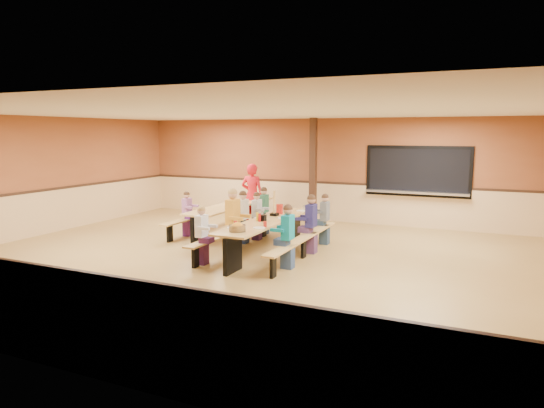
% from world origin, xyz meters
% --- Properties ---
extents(ground, '(12.00, 12.00, 0.00)m').
position_xyz_m(ground, '(0.00, 0.00, 0.00)').
color(ground, olive).
rests_on(ground, ground).
extents(room_envelope, '(12.04, 10.04, 3.02)m').
position_xyz_m(room_envelope, '(0.00, 0.00, 0.69)').
color(room_envelope, brown).
rests_on(room_envelope, ground).
extents(kitchen_pass_through, '(2.78, 0.28, 1.38)m').
position_xyz_m(kitchen_pass_through, '(2.60, 4.96, 1.49)').
color(kitchen_pass_through, black).
rests_on(kitchen_pass_through, ground).
extents(structural_post, '(0.18, 0.18, 3.00)m').
position_xyz_m(structural_post, '(-0.20, 4.40, 1.50)').
color(structural_post, black).
rests_on(structural_post, ground).
extents(cafeteria_table_main, '(1.91, 3.70, 0.74)m').
position_xyz_m(cafeteria_table_main, '(0.12, 0.63, 0.53)').
color(cafeteria_table_main, tan).
rests_on(cafeteria_table_main, ground).
extents(cafeteria_table_second, '(1.91, 3.70, 0.74)m').
position_xyz_m(cafeteria_table_second, '(-1.66, 2.25, 0.53)').
color(cafeteria_table_second, tan).
rests_on(cafeteria_table_second, ground).
extents(seated_child_white_left, '(0.34, 0.28, 1.15)m').
position_xyz_m(seated_child_white_left, '(-0.70, -0.68, 0.58)').
color(seated_child_white_left, white).
rests_on(seated_child_white_left, ground).
extents(seated_adult_yellow, '(0.44, 0.36, 1.36)m').
position_xyz_m(seated_adult_yellow, '(-0.70, 0.59, 0.68)').
color(seated_adult_yellow, gold).
rests_on(seated_adult_yellow, ground).
extents(seated_child_grey_left, '(0.34, 0.28, 1.15)m').
position_xyz_m(seated_child_grey_left, '(-0.70, 1.78, 0.57)').
color(seated_child_grey_left, beige).
rests_on(seated_child_grey_left, ground).
extents(seated_child_teal_right, '(0.38, 0.31, 1.22)m').
position_xyz_m(seated_child_teal_right, '(0.95, -0.24, 0.61)').
color(seated_child_teal_right, '#0B7488').
rests_on(seated_child_teal_right, ground).
extents(seated_child_navy_right, '(0.39, 0.32, 1.26)m').
position_xyz_m(seated_child_navy_right, '(0.95, 1.07, 0.63)').
color(seated_child_navy_right, '#1D1B4D').
rests_on(seated_child_navy_right, ground).
extents(seated_child_char_right, '(0.35, 0.29, 1.17)m').
position_xyz_m(seated_child_char_right, '(0.95, 2.01, 0.58)').
color(seated_child_char_right, '#51575D').
rests_on(seated_child_char_right, ground).
extents(seated_child_purple_sec, '(0.32, 0.27, 1.12)m').
position_xyz_m(seated_child_purple_sec, '(-2.49, 1.45, 0.56)').
color(seated_child_purple_sec, '#9C609A').
rests_on(seated_child_purple_sec, ground).
extents(seated_child_green_sec, '(0.36, 0.30, 1.20)m').
position_xyz_m(seated_child_green_sec, '(-0.84, 2.47, 0.60)').
color(seated_child_green_sec, '#2C6347').
rests_on(seated_child_green_sec, ground).
extents(seated_child_tan_sec, '(0.38, 0.31, 1.22)m').
position_xyz_m(seated_child_tan_sec, '(-0.84, 1.32, 0.61)').
color(seated_child_tan_sec, beige).
rests_on(seated_child_tan_sec, ground).
extents(standing_woman, '(0.68, 0.48, 1.74)m').
position_xyz_m(standing_woman, '(-1.61, 3.34, 0.87)').
color(standing_woman, red).
rests_on(standing_woman, ground).
extents(punch_pitcher, '(0.16, 0.16, 0.22)m').
position_xyz_m(punch_pitcher, '(0.04, 1.46, 0.85)').
color(punch_pitcher, red).
rests_on(punch_pitcher, cafeteria_table_main).
extents(chip_bowl, '(0.32, 0.32, 0.15)m').
position_xyz_m(chip_bowl, '(0.11, -0.71, 0.81)').
color(chip_bowl, orange).
rests_on(chip_bowl, cafeteria_table_main).
extents(napkin_dispenser, '(0.10, 0.14, 0.13)m').
position_xyz_m(napkin_dispenser, '(0.09, 0.47, 0.80)').
color(napkin_dispenser, black).
rests_on(napkin_dispenser, cafeteria_table_main).
extents(condiment_mustard, '(0.06, 0.06, 0.17)m').
position_xyz_m(condiment_mustard, '(-0.05, 0.47, 0.82)').
color(condiment_mustard, yellow).
rests_on(condiment_mustard, cafeteria_table_main).
extents(condiment_ketchup, '(0.06, 0.06, 0.17)m').
position_xyz_m(condiment_ketchup, '(0.05, 0.37, 0.82)').
color(condiment_ketchup, '#B2140F').
rests_on(condiment_ketchup, cafeteria_table_main).
extents(table_paddle, '(0.16, 0.16, 0.56)m').
position_xyz_m(table_paddle, '(0.04, 1.17, 0.88)').
color(table_paddle, black).
rests_on(table_paddle, cafeteria_table_main).
extents(place_settings, '(0.65, 3.30, 0.11)m').
position_xyz_m(place_settings, '(0.12, 0.63, 0.80)').
color(place_settings, beige).
rests_on(place_settings, cafeteria_table_main).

